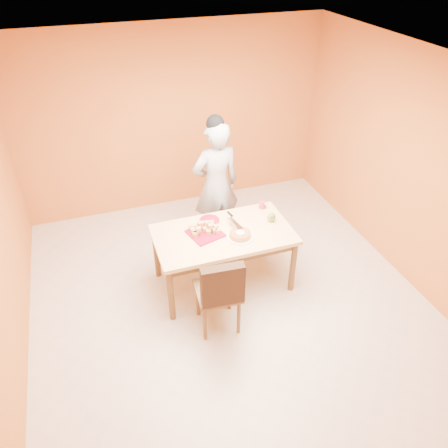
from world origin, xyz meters
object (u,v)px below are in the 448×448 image
object	(u,v)px
red_dinner_plate	(209,220)
egg_ornament	(271,217)
sponge_cake	(240,234)
magenta_glass	(262,205)
pastry_platter	(205,233)
checker_tin	(262,207)
person	(216,185)
dining_chair	(218,290)
dining_table	(223,239)

from	to	relation	value
red_dinner_plate	egg_ornament	distance (m)	0.74
sponge_cake	magenta_glass	world-z (taller)	magenta_glass
magenta_glass	sponge_cake	bearing A→B (deg)	-134.49
red_dinner_plate	egg_ornament	xyz separation A→B (m)	(0.70, -0.26, 0.06)
red_dinner_plate	sponge_cake	bearing A→B (deg)	-62.01
red_dinner_plate	pastry_platter	bearing A→B (deg)	-117.52
magenta_glass	checker_tin	distance (m)	0.04
person	egg_ornament	size ratio (longest dim) A/B	13.77
dining_chair	red_dinner_plate	bearing A→B (deg)	82.34
egg_ornament	checker_tin	size ratio (longest dim) A/B	1.35
pastry_platter	magenta_glass	distance (m)	0.88
checker_tin	egg_ornament	bearing A→B (deg)	-93.66
dining_chair	pastry_platter	xyz separation A→B (m)	(0.08, 0.69, 0.25)
dining_chair	magenta_glass	world-z (taller)	dining_chair
dining_table	checker_tin	bearing A→B (deg)	28.67
dining_table	dining_chair	distance (m)	0.72
pastry_platter	red_dinner_plate	world-z (taller)	pastry_platter
pastry_platter	egg_ornament	world-z (taller)	egg_ornament
dining_chair	person	xyz separation A→B (m)	(0.48, 1.52, 0.36)
dining_table	sponge_cake	bearing A→B (deg)	-43.23
person	checker_tin	bearing A→B (deg)	124.91
sponge_cake	checker_tin	xyz separation A→B (m)	(0.49, 0.49, -0.03)
dining_table	pastry_platter	size ratio (longest dim) A/B	4.54
dining_chair	egg_ornament	world-z (taller)	dining_chair
person	egg_ornament	world-z (taller)	person
dining_table	red_dinner_plate	xyz separation A→B (m)	(-0.08, 0.29, 0.10)
egg_ornament	red_dinner_plate	bearing A→B (deg)	175.21
red_dinner_plate	magenta_glass	distance (m)	0.71
magenta_glass	dining_chair	bearing A→B (deg)	-132.54
dining_table	sponge_cake	world-z (taller)	sponge_cake
dining_table	checker_tin	distance (m)	0.74
egg_ornament	magenta_glass	xyz separation A→B (m)	(0.01, 0.31, -0.02)
red_dinner_plate	checker_tin	xyz separation A→B (m)	(0.72, 0.06, 0.01)
egg_ornament	checker_tin	bearing A→B (deg)	101.72
pastry_platter	red_dinner_plate	distance (m)	0.27
dining_chair	magenta_glass	xyz separation A→B (m)	(0.91, 0.99, 0.29)
red_dinner_plate	dining_table	bearing A→B (deg)	-75.13
dining_chair	pastry_platter	world-z (taller)	dining_chair
magenta_glass	checker_tin	bearing A→B (deg)	42.53
checker_tin	pastry_platter	bearing A→B (deg)	-160.13
pastry_platter	red_dinner_plate	bearing A→B (deg)	62.48
egg_ornament	dining_chair	bearing A→B (deg)	-127.42
red_dinner_plate	egg_ornament	size ratio (longest dim) A/B	1.89
pastry_platter	checker_tin	size ratio (longest dim) A/B	3.71
person	pastry_platter	distance (m)	0.93
dining_table	dining_chair	size ratio (longest dim) A/B	1.59
egg_ornament	checker_tin	xyz separation A→B (m)	(0.02, 0.32, -0.05)
sponge_cake	checker_tin	size ratio (longest dim) A/B	2.56
dining_chair	magenta_glass	bearing A→B (deg)	51.99
dining_table	person	distance (m)	0.92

